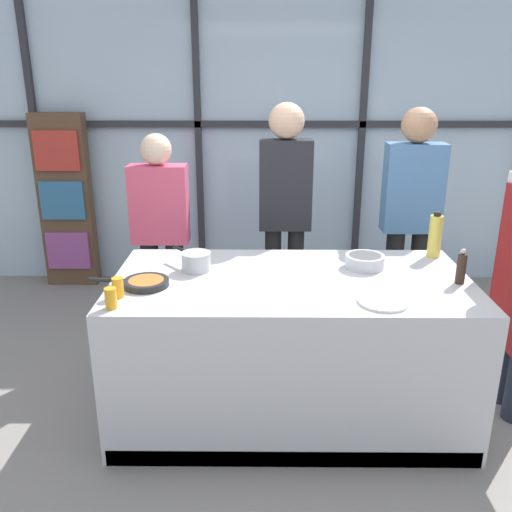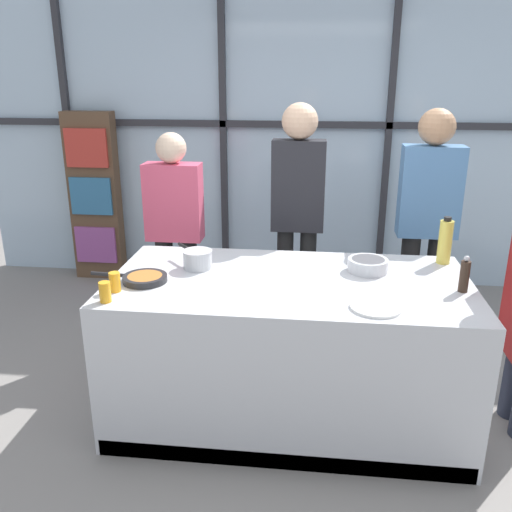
# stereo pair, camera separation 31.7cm
# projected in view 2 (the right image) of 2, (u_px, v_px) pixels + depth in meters

# --- Properties ---
(ground_plane) EXTENTS (18.00, 18.00, 0.00)m
(ground_plane) POSITION_uv_depth(u_px,v_px,m) (287.00, 412.00, 3.38)
(ground_plane) COLOR gray
(back_window_wall) EXTENTS (6.40, 0.10, 2.80)m
(back_window_wall) POSITION_uv_depth(u_px,v_px,m) (305.00, 139.00, 5.10)
(back_window_wall) COLOR silver
(back_window_wall) RESTS_ON ground_plane
(bookshelf) EXTENTS (0.49, 0.19, 1.65)m
(bookshelf) POSITION_uv_depth(u_px,v_px,m) (95.00, 197.00, 5.34)
(bookshelf) COLOR brown
(bookshelf) RESTS_ON ground_plane
(demo_island) EXTENTS (2.05, 1.04, 0.89)m
(demo_island) POSITION_uv_depth(u_px,v_px,m) (288.00, 349.00, 3.23)
(demo_island) COLOR silver
(demo_island) RESTS_ON ground_plane
(spectator_far_left) EXTENTS (0.42, 0.22, 1.60)m
(spectator_far_left) POSITION_uv_depth(u_px,v_px,m) (175.00, 225.00, 4.09)
(spectator_far_left) COLOR black
(spectator_far_left) RESTS_ON ground_plane
(spectator_center_left) EXTENTS (0.38, 0.25, 1.81)m
(spectator_center_left) POSITION_uv_depth(u_px,v_px,m) (298.00, 207.00, 3.94)
(spectator_center_left) COLOR black
(spectator_center_left) RESTS_ON ground_plane
(spectator_center_right) EXTENTS (0.42, 0.25, 1.78)m
(spectator_center_right) POSITION_uv_depth(u_px,v_px,m) (427.00, 216.00, 3.85)
(spectator_center_right) COLOR black
(spectator_center_right) RESTS_ON ground_plane
(frying_pan) EXTENTS (0.45, 0.25, 0.04)m
(frying_pan) POSITION_uv_depth(u_px,v_px,m) (144.00, 278.00, 3.05)
(frying_pan) COLOR #232326
(frying_pan) RESTS_ON demo_island
(saucepan) EXTENTS (0.25, 0.28, 0.11)m
(saucepan) POSITION_uv_depth(u_px,v_px,m) (197.00, 259.00, 3.25)
(saucepan) COLOR silver
(saucepan) RESTS_ON demo_island
(white_plate) EXTENTS (0.26, 0.26, 0.01)m
(white_plate) POSITION_uv_depth(u_px,v_px,m) (376.00, 307.00, 2.71)
(white_plate) COLOR white
(white_plate) RESTS_ON demo_island
(mixing_bowl) EXTENTS (0.24, 0.24, 0.08)m
(mixing_bowl) POSITION_uv_depth(u_px,v_px,m) (368.00, 265.00, 3.20)
(mixing_bowl) COLOR silver
(mixing_bowl) RESTS_ON demo_island
(oil_bottle) EXTENTS (0.08, 0.08, 0.29)m
(oil_bottle) POSITION_uv_depth(u_px,v_px,m) (445.00, 242.00, 3.31)
(oil_bottle) COLOR #E0CC4C
(oil_bottle) RESTS_ON demo_island
(pepper_grinder) EXTENTS (0.05, 0.05, 0.20)m
(pepper_grinder) POSITION_uv_depth(u_px,v_px,m) (465.00, 275.00, 2.89)
(pepper_grinder) COLOR #332319
(pepper_grinder) RESTS_ON demo_island
(juice_glass_near) EXTENTS (0.06, 0.06, 0.11)m
(juice_glass_near) POSITION_uv_depth(u_px,v_px,m) (105.00, 292.00, 2.78)
(juice_glass_near) COLOR orange
(juice_glass_near) RESTS_ON demo_island
(juice_glass_far) EXTENTS (0.06, 0.06, 0.11)m
(juice_glass_far) POSITION_uv_depth(u_px,v_px,m) (115.00, 282.00, 2.91)
(juice_glass_far) COLOR orange
(juice_glass_far) RESTS_ON demo_island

